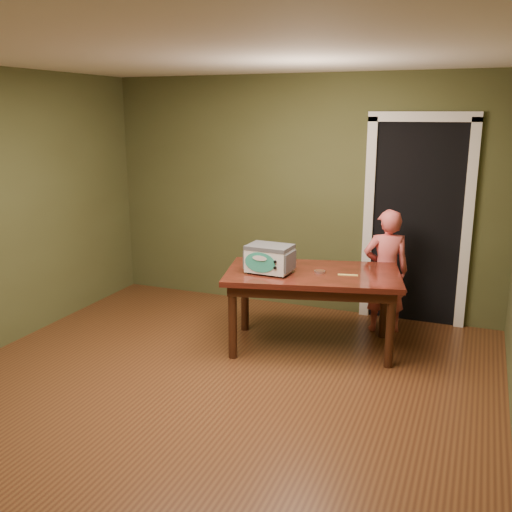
% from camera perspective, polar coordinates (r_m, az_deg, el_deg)
% --- Properties ---
extents(floor, '(5.00, 5.00, 0.00)m').
position_cam_1_polar(floor, '(4.60, -5.78, -14.36)').
color(floor, brown).
rests_on(floor, ground).
extents(room_shell, '(4.52, 5.02, 2.61)m').
position_cam_1_polar(room_shell, '(4.07, -6.38, 7.24)').
color(room_shell, '#484D29').
rests_on(room_shell, ground).
extents(doorway, '(1.10, 0.66, 2.25)m').
position_cam_1_polar(doorway, '(6.48, 16.05, 3.53)').
color(doorway, black).
rests_on(doorway, ground).
extents(dining_table, '(1.77, 1.25, 0.75)m').
position_cam_1_polar(dining_table, '(5.36, 5.67, -2.61)').
color(dining_table, '#33130B').
rests_on(dining_table, floor).
extents(toy_oven, '(0.44, 0.31, 0.26)m').
position_cam_1_polar(toy_oven, '(5.24, 1.36, -0.18)').
color(toy_oven, '#4C4F54').
rests_on(toy_oven, dining_table).
extents(baking_pan, '(0.10, 0.10, 0.02)m').
position_cam_1_polar(baking_pan, '(5.31, 6.40, -1.54)').
color(baking_pan, silver).
rests_on(baking_pan, dining_table).
extents(spatula, '(0.18, 0.06, 0.01)m').
position_cam_1_polar(spatula, '(5.26, 9.18, -1.88)').
color(spatula, '#FAE26D').
rests_on(spatula, dining_table).
extents(child, '(0.54, 0.44, 1.27)m').
position_cam_1_polar(child, '(5.91, 12.86, -1.48)').
color(child, '#E45F5D').
rests_on(child, floor).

